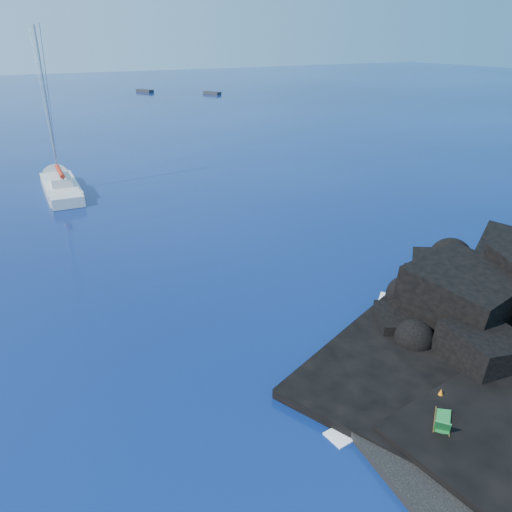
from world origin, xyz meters
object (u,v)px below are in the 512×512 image
Objects in this scene: sunbather at (487,381)px; marker_cone at (440,395)px; distant_boat_b at (212,94)px; distant_boat_a at (145,92)px; deck_chair at (443,417)px; sailboat at (62,193)px.

marker_cone is (-2.37, 0.24, 0.10)m from sunbather.
distant_boat_b is at bearing 45.01° from sunbather.
deck_chair is at bearing -125.66° from distant_boat_a.
sunbather is 2.38m from marker_cone.
sunbather is at bearing -72.03° from sailboat.
sunbather reaches higher than distant_boat_b.
distant_boat_b is (39.53, 106.50, -0.84)m from deck_chair.
distant_boat_a is at bearing 38.65° from deck_chair.
marker_cone is (1.07, 1.06, -0.22)m from deck_chair.
marker_cone is 0.11× the size of distant_boat_a.
distant_boat_a is at bearing 52.70° from sunbather.
distant_boat_a is (33.41, 80.89, 0.00)m from sailboat.
sailboat is 87.52m from distant_boat_a.
distant_boat_b is at bearing 30.96° from deck_chair.
distant_boat_a is (25.71, 118.00, -0.62)m from marker_cone.
sailboat is 2.93× the size of distant_boat_b.
distant_boat_b is (46.17, 68.33, 0.00)m from sailboat.
sailboat is at bearing 101.73° from marker_cone.
sailboat is 37.91m from marker_cone.
deck_chair reaches higher than marker_cone.
deck_chair is at bearing -131.81° from distant_boat_b.
sunbather is 120.52m from distant_boat_a.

